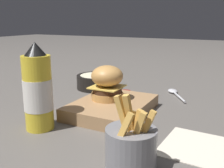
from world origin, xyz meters
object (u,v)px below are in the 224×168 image
object	(u,v)px
ketchup_bottle	(38,91)
fries_basket	(131,146)
serving_board	(112,107)
burger	(107,82)
spoon	(174,92)
side_bowl	(97,81)

from	to	relation	value
ketchup_bottle	fries_basket	bearing A→B (deg)	77.76
serving_board	ketchup_bottle	size ratio (longest dim) A/B	1.21
serving_board	burger	bearing A→B (deg)	-120.99
ketchup_bottle	spoon	world-z (taller)	ketchup_bottle
serving_board	burger	xyz separation A→B (m)	(-0.01, -0.02, 0.07)
burger	ketchup_bottle	size ratio (longest dim) A/B	0.47
ketchup_bottle	fries_basket	xyz separation A→B (m)	(0.06, 0.26, -0.05)
burger	fries_basket	distance (m)	0.31
ketchup_bottle	fries_basket	distance (m)	0.27
burger	spoon	world-z (taller)	burger
serving_board	ketchup_bottle	bearing A→B (deg)	-30.96
serving_board	spoon	distance (m)	0.29
ketchup_bottle	side_bowl	xyz separation A→B (m)	(-0.39, -0.07, -0.07)
serving_board	fries_basket	size ratio (longest dim) A/B	1.84
fries_basket	spoon	distance (m)	0.51
burger	fries_basket	size ratio (longest dim) A/B	0.71
serving_board	ketchup_bottle	world-z (taller)	ketchup_bottle
serving_board	burger	size ratio (longest dim) A/B	2.59
burger	ketchup_bottle	xyz separation A→B (m)	(0.19, -0.08, 0.01)
side_bowl	spoon	world-z (taller)	side_bowl
spoon	side_bowl	bearing A→B (deg)	69.54
burger	fries_basket	world-z (taller)	fries_basket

